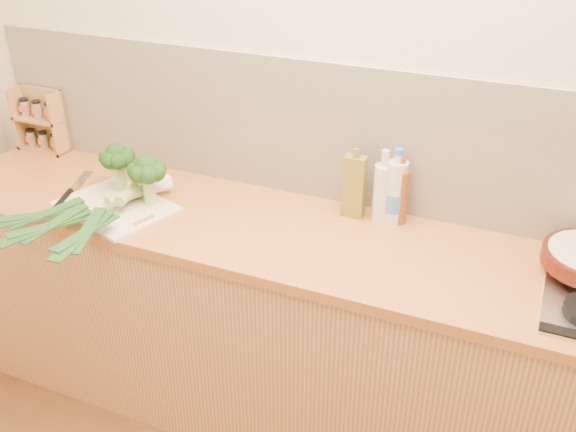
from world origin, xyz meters
TOP-DOWN VIEW (x-y plane):
  - room_shell at (0.00, 1.49)m, footprint 3.50×3.50m
  - counter at (0.00, 1.20)m, footprint 3.20×0.62m
  - chopping_board at (-0.81, 1.10)m, footprint 0.50×0.43m
  - broccoli_left at (-0.87, 1.22)m, footprint 0.14×0.14m
  - broccoli_right at (-0.70, 1.16)m, footprint 0.15×0.15m
  - leek_front at (-0.85, 1.08)m, footprint 0.44×0.57m
  - leek_mid at (-0.79, 1.04)m, footprint 0.29×0.67m
  - leek_back at (-0.74, 1.04)m, footprint 0.15×0.69m
  - chefs_knife at (-1.04, 1.10)m, footprint 0.14×0.34m
  - spice_rack at (-1.45, 1.44)m, footprint 0.24×0.10m
  - oil_tin at (0.04, 1.40)m, footprint 0.08×0.05m
  - glass_bottle at (0.14, 1.41)m, footprint 0.07×0.07m
  - amber_bottle at (0.20, 1.42)m, footprint 0.06×0.06m
  - water_bottle at (0.19, 1.41)m, footprint 0.08×0.08m

SIDE VIEW (x-z plane):
  - counter at x=0.00m, z-range 0.00..0.90m
  - chopping_board at x=-0.81m, z-range 0.90..0.91m
  - chefs_knife at x=-1.04m, z-range 0.90..0.92m
  - leek_front at x=-0.85m, z-range 0.92..0.96m
  - leek_mid at x=-0.79m, z-range 0.93..0.98m
  - leek_back at x=-0.74m, z-range 0.95..0.99m
  - amber_bottle at x=0.20m, z-range 0.88..1.14m
  - water_bottle at x=0.19m, z-range 0.88..1.15m
  - glass_bottle at x=0.14m, z-range 0.88..1.15m
  - oil_tin at x=0.04m, z-range 0.89..1.16m
  - spice_rack at x=-1.45m, z-range 0.88..1.17m
  - broccoli_right at x=-0.70m, z-range 0.95..1.15m
  - broccoli_left at x=-0.87m, z-range 0.95..1.15m
  - room_shell at x=0.00m, z-range -0.58..2.92m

